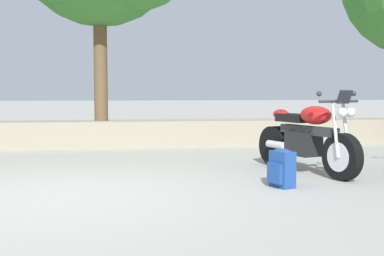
{
  "coord_description": "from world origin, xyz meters",
  "views": [
    {
      "loc": [
        0.72,
        -5.52,
        1.15
      ],
      "look_at": [
        1.63,
        1.2,
        0.65
      ],
      "focal_mm": 45.58,
      "sensor_mm": 36.0,
      "label": 1
    }
  ],
  "objects": [
    {
      "name": "ground_plane",
      "position": [
        0.0,
        0.0,
        0.0
      ],
      "size": [
        120.0,
        120.0,
        0.0
      ],
      "primitive_type": "plane",
      "color": "#A3A099"
    },
    {
      "name": "stone_wall",
      "position": [
        0.0,
        4.8,
        0.28
      ],
      "size": [
        36.0,
        0.8,
        0.55
      ],
      "primitive_type": "cube",
      "color": "gray",
      "rests_on": "ground"
    },
    {
      "name": "motorcycle_red_centre",
      "position": [
        3.27,
        1.11,
        0.49
      ],
      "size": [
        0.95,
        2.0,
        1.18
      ],
      "color": "black",
      "rests_on": "ground"
    },
    {
      "name": "rider_backpack",
      "position": [
        2.58,
        0.12,
        0.24
      ],
      "size": [
        0.33,
        0.35,
        0.47
      ],
      "color": "navy",
      "rests_on": "ground"
    }
  ]
}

